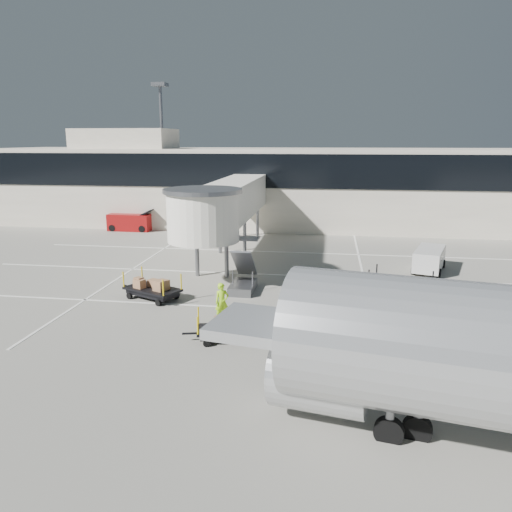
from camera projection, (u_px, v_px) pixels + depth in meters
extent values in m
plane|color=#A9A597|center=(253.00, 322.00, 25.01)|extent=(140.00, 140.00, 0.00)
cube|color=white|center=(258.00, 308.00, 26.94)|extent=(40.00, 0.15, 0.02)
cube|color=white|center=(273.00, 275.00, 33.68)|extent=(40.00, 0.15, 0.02)
cube|color=white|center=(283.00, 252.00, 40.42)|extent=(40.00, 0.15, 0.02)
cube|color=white|center=(363.00, 274.00, 33.77)|extent=(0.15, 30.00, 0.02)
cube|color=white|center=(138.00, 266.00, 36.09)|extent=(0.15, 30.00, 0.02)
cube|color=beige|center=(296.00, 187.00, 52.99)|extent=(64.00, 12.00, 8.00)
cube|color=black|center=(292.00, 171.00, 46.71)|extent=(64.00, 0.12, 3.20)
cube|color=beige|center=(125.00, 139.00, 52.53)|extent=(10.00, 6.00, 2.00)
cylinder|color=slate|center=(163.00, 152.00, 58.36)|extent=(0.36, 0.36, 15.00)
cube|color=slate|center=(160.00, 85.00, 56.65)|extent=(1.60, 1.60, 0.40)
cube|color=white|center=(232.00, 200.00, 39.06)|extent=(3.00, 18.00, 2.80)
cylinder|color=white|center=(203.00, 217.00, 30.39)|extent=(4.40, 4.40, 3.00)
cylinder|color=slate|center=(203.00, 191.00, 30.03)|extent=(4.80, 4.80, 0.25)
cylinder|color=slate|center=(197.00, 255.00, 33.11)|extent=(0.28, 0.28, 2.90)
cylinder|color=slate|center=(227.00, 256.00, 32.82)|extent=(0.28, 0.28, 2.90)
cylinder|color=slate|center=(220.00, 235.00, 39.85)|extent=(0.28, 0.28, 2.90)
cylinder|color=slate|center=(245.00, 236.00, 39.56)|extent=(0.28, 0.28, 2.90)
cylinder|color=slate|center=(236.00, 221.00, 46.59)|extent=(0.28, 0.28, 2.90)
cylinder|color=slate|center=(257.00, 222.00, 46.30)|extent=(0.28, 0.28, 2.90)
cube|color=slate|center=(243.00, 287.00, 29.97)|extent=(1.40, 2.60, 0.50)
cube|color=slate|center=(244.00, 263.00, 30.24)|extent=(1.20, 2.60, 2.06)
cube|color=slate|center=(248.00, 238.00, 31.31)|extent=(1.40, 1.20, 0.12)
cube|color=maroon|center=(322.00, 290.00, 28.46)|extent=(2.53, 1.84, 0.57)
cube|color=silver|center=(337.00, 283.00, 28.55)|extent=(1.00, 1.22, 0.33)
cube|color=black|center=(312.00, 281.00, 28.19)|extent=(0.44, 0.93, 0.86)
cylinder|color=black|center=(313.00, 298.00, 27.76)|extent=(0.66, 0.44, 0.61)
cylinder|color=black|center=(306.00, 291.00, 28.94)|extent=(0.66, 0.44, 0.61)
cylinder|color=black|center=(339.00, 296.00, 28.07)|extent=(0.66, 0.44, 0.61)
cylinder|color=black|center=(331.00, 290.00, 29.25)|extent=(0.66, 0.44, 0.61)
cube|color=black|center=(400.00, 288.00, 28.62)|extent=(3.77, 2.82, 0.14)
cube|color=black|center=(400.00, 291.00, 28.67)|extent=(3.36, 2.46, 0.28)
cube|color=black|center=(365.00, 285.00, 29.68)|extent=(0.77, 0.38, 0.09)
cylinder|color=black|center=(375.00, 295.00, 28.66)|extent=(0.42, 0.29, 0.38)
cylinder|color=black|center=(383.00, 288.00, 29.94)|extent=(0.42, 0.29, 0.38)
cylinder|color=black|center=(417.00, 302.00, 27.50)|extent=(0.42, 0.29, 0.38)
cylinder|color=black|center=(423.00, 294.00, 28.78)|extent=(0.42, 0.29, 0.38)
cylinder|color=black|center=(369.00, 278.00, 28.66)|extent=(0.08, 0.08, 1.02)
cylinder|color=black|center=(377.00, 272.00, 29.94)|extent=(0.08, 0.08, 1.02)
cylinder|color=black|center=(427.00, 286.00, 27.07)|extent=(0.08, 0.08, 1.02)
cylinder|color=black|center=(433.00, 280.00, 28.35)|extent=(0.08, 0.08, 1.02)
cube|color=maroon|center=(401.00, 280.00, 29.01)|extent=(0.66, 0.56, 0.50)
cube|color=#121D3A|center=(411.00, 286.00, 28.02)|extent=(0.61, 0.47, 0.40)
cube|color=#121D3A|center=(397.00, 282.00, 28.95)|extent=(0.64, 0.59, 0.29)
cube|color=olive|center=(410.00, 285.00, 28.24)|extent=(0.58, 0.48, 0.37)
cube|color=#121D3A|center=(397.00, 281.00, 28.92)|extent=(0.54, 0.55, 0.42)
cube|color=#121D3A|center=(412.00, 284.00, 28.65)|extent=(0.67, 0.61, 0.29)
cube|color=maroon|center=(387.00, 284.00, 28.42)|extent=(0.56, 0.55, 0.39)
cube|color=#121D3A|center=(418.00, 284.00, 28.44)|extent=(0.60, 0.57, 0.40)
cube|color=#54565A|center=(394.00, 282.00, 28.81)|extent=(0.62, 0.57, 0.43)
cube|color=#121D3A|center=(389.00, 281.00, 29.01)|extent=(0.67, 0.57, 0.39)
cube|color=black|center=(229.00, 329.00, 22.58)|extent=(3.16, 2.09, 0.12)
cube|color=black|center=(229.00, 333.00, 22.62)|extent=(2.83, 1.81, 0.24)
cube|color=black|center=(190.00, 333.00, 22.46)|extent=(0.68, 0.23, 0.08)
cylinder|color=black|center=(207.00, 343.00, 21.95)|extent=(0.35, 0.21, 0.33)
cylinder|color=black|center=(207.00, 332.00, 23.21)|extent=(0.35, 0.21, 0.33)
cylinder|color=black|center=(253.00, 342.00, 22.12)|extent=(0.35, 0.21, 0.33)
cylinder|color=black|center=(250.00, 331.00, 23.38)|extent=(0.35, 0.21, 0.33)
cylinder|color=yellow|center=(198.00, 326.00, 21.73)|extent=(0.07, 0.07, 0.87)
cylinder|color=yellow|center=(198.00, 316.00, 23.00)|extent=(0.07, 0.07, 0.87)
cylinder|color=yellow|center=(261.00, 324.00, 21.97)|extent=(0.07, 0.07, 0.87)
cylinder|color=yellow|center=(258.00, 314.00, 23.23)|extent=(0.07, 0.07, 0.87)
cube|color=#966B48|center=(221.00, 325.00, 22.33)|extent=(0.59, 0.52, 0.46)
cube|color=#966B48|center=(207.00, 321.00, 22.84)|extent=(0.55, 0.59, 0.38)
cube|color=#966B48|center=(245.00, 322.00, 22.68)|extent=(0.71, 0.57, 0.43)
cube|color=#966B48|center=(211.00, 325.00, 22.33)|extent=(0.70, 0.56, 0.46)
cube|color=#966B48|center=(218.00, 322.00, 22.66)|extent=(0.71, 0.66, 0.42)
cube|color=#966B48|center=(246.00, 327.00, 22.22)|extent=(0.69, 0.52, 0.36)
cube|color=black|center=(152.00, 289.00, 28.43)|extent=(3.60, 2.81, 0.13)
cube|color=black|center=(153.00, 292.00, 28.47)|extent=(3.20, 2.45, 0.27)
cube|color=black|center=(128.00, 286.00, 29.52)|extent=(0.72, 0.39, 0.09)
cylinder|color=black|center=(129.00, 296.00, 28.53)|extent=(0.39, 0.29, 0.36)
cylinder|color=black|center=(148.00, 290.00, 29.71)|extent=(0.39, 0.29, 0.36)
cylinder|color=black|center=(158.00, 303.00, 27.33)|extent=(0.39, 0.29, 0.36)
cylinder|color=black|center=(176.00, 296.00, 28.51)|extent=(0.39, 0.29, 0.36)
cylinder|color=yellow|center=(123.00, 280.00, 28.55)|extent=(0.08, 0.08, 0.97)
cylinder|color=yellow|center=(142.00, 274.00, 29.73)|extent=(0.08, 0.08, 0.97)
cylinder|color=yellow|center=(163.00, 288.00, 26.91)|extent=(0.08, 0.08, 0.97)
cylinder|color=yellow|center=(181.00, 282.00, 28.08)|extent=(0.08, 0.08, 0.97)
cube|color=#966B48|center=(170.00, 285.00, 28.25)|extent=(0.63, 0.58, 0.47)
cube|color=#966B48|center=(160.00, 288.00, 27.47)|extent=(0.63, 0.65, 0.52)
cube|color=#966B48|center=(161.00, 284.00, 28.36)|extent=(0.79, 0.76, 0.50)
cube|color=#966B48|center=(162.00, 286.00, 28.18)|extent=(0.79, 0.77, 0.40)
cube|color=#966B48|center=(148.00, 284.00, 28.30)|extent=(0.61, 0.65, 0.54)
cube|color=#966B48|center=(139.00, 284.00, 28.31)|extent=(0.72, 0.70, 0.55)
cube|color=#966B48|center=(161.00, 287.00, 27.60)|extent=(0.69, 0.64, 0.55)
imported|color=#9DE017|center=(222.00, 302.00, 24.94)|extent=(0.85, 0.77, 1.96)
cube|color=silver|center=(429.00, 258.00, 34.42)|extent=(2.86, 4.50, 1.35)
cube|color=silver|center=(432.00, 256.00, 36.12)|extent=(1.68, 0.93, 0.78)
cube|color=black|center=(430.00, 253.00, 34.49)|extent=(2.41, 3.00, 0.54)
cylinder|color=black|center=(413.00, 270.00, 33.69)|extent=(0.37, 0.63, 0.59)
cylinder|color=black|center=(439.00, 273.00, 32.99)|extent=(0.37, 0.63, 0.59)
cylinder|color=black|center=(419.00, 261.00, 36.13)|extent=(0.37, 0.63, 0.59)
cylinder|color=black|center=(443.00, 264.00, 35.43)|extent=(0.37, 0.63, 0.59)
cube|color=maroon|center=(130.00, 222.00, 49.93)|extent=(4.27, 1.87, 1.67)
cube|color=black|center=(148.00, 212.00, 49.38)|extent=(1.10, 1.58, 0.59)
cylinder|color=black|center=(112.00, 228.00, 49.55)|extent=(0.67, 0.29, 0.67)
cylinder|color=black|center=(119.00, 225.00, 51.05)|extent=(0.67, 0.29, 0.67)
cylinder|color=black|center=(142.00, 229.00, 49.04)|extent=(0.67, 0.29, 0.67)
cylinder|color=black|center=(148.00, 226.00, 50.54)|extent=(0.67, 0.29, 0.67)
cube|color=silver|center=(371.00, 339.00, 15.05)|extent=(10.45, 4.69, 0.35)
cylinder|color=silver|center=(321.00, 376.00, 15.87)|extent=(3.41, 2.85, 2.32)
cube|color=silver|center=(321.00, 349.00, 15.67)|extent=(0.84, 0.40, 1.11)
cylinder|color=slate|center=(418.00, 422.00, 15.12)|extent=(0.30, 0.30, 1.11)
cylinder|color=black|center=(417.00, 429.00, 15.18)|extent=(0.95, 0.49, 0.91)
cylinder|color=slate|center=(390.00, 416.00, 14.96)|extent=(0.28, 0.28, 1.62)
cylinder|color=black|center=(389.00, 431.00, 15.07)|extent=(0.95, 0.49, 0.91)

